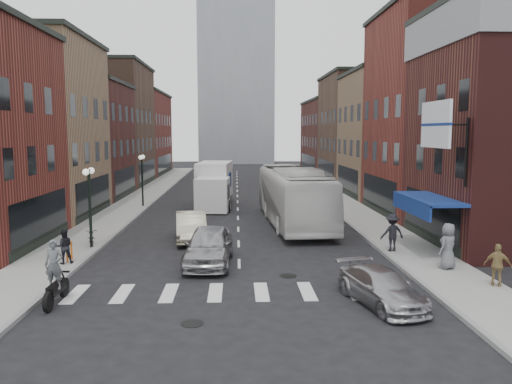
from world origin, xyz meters
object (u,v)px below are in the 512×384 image
(transit_bus, at_px, (293,196))
(streetlamp_near, at_px, (89,192))
(streetlamp_far, at_px, (142,171))
(ped_left_solo, at_px, (64,246))
(box_truck, at_px, (214,185))
(bike_rack, at_px, (69,252))
(ped_right_c, at_px, (448,246))
(sedan_left_near, at_px, (209,246))
(billboard_sign, at_px, (438,126))
(motorcycle_rider, at_px, (55,274))
(ped_right_a, at_px, (392,233))
(parked_bicycle, at_px, (92,237))
(ped_right_b, at_px, (498,265))
(curb_car, at_px, (381,287))
(sedan_left_far, at_px, (191,227))

(transit_bus, bearing_deg, streetlamp_near, -151.92)
(streetlamp_far, xyz_separation_m, ped_left_solo, (-0.25, -17.22, -2.00))
(box_truck, xyz_separation_m, ped_left_solo, (-5.80, -17.33, -0.80))
(bike_rack, bearing_deg, ped_right_c, -6.97)
(bike_rack, relative_size, sedan_left_near, 0.16)
(box_truck, xyz_separation_m, sedan_left_near, (0.50, -17.14, -0.87))
(transit_bus, bearing_deg, billboard_sign, -66.78)
(streetlamp_far, height_order, transit_bus, streetlamp_far)
(motorcycle_rider, height_order, ped_right_a, motorcycle_rider)
(parked_bicycle, bearing_deg, ped_right_b, -38.84)
(motorcycle_rider, bearing_deg, box_truck, 79.49)
(parked_bicycle, distance_m, ped_left_solo, 3.64)
(curb_car, xyz_separation_m, ped_right_b, (4.76, 1.35, 0.35))
(box_truck, relative_size, transit_bus, 0.62)
(motorcycle_rider, relative_size, parked_bicycle, 1.42)
(ped_right_c, bearing_deg, ped_right_a, -101.09)
(ped_right_c, bearing_deg, curb_car, 9.84)
(streetlamp_near, distance_m, ped_left_solo, 3.79)
(streetlamp_far, xyz_separation_m, bike_rack, (-0.20, -16.70, -2.36))
(parked_bicycle, distance_m, ped_right_a, 15.03)
(streetlamp_far, relative_size, motorcycle_rider, 1.81)
(box_truck, height_order, sedan_left_near, box_truck)
(billboard_sign, distance_m, streetlamp_near, 16.68)
(motorcycle_rider, bearing_deg, streetlamp_near, 98.60)
(billboard_sign, height_order, streetlamp_far, billboard_sign)
(billboard_sign, bearing_deg, parked_bicycle, 166.35)
(sedan_left_far, relative_size, ped_right_c, 2.36)
(curb_car, distance_m, ped_right_a, 7.46)
(box_truck, bearing_deg, billboard_sign, -54.38)
(box_truck, relative_size, ped_right_a, 4.51)
(streetlamp_far, distance_m, ped_right_a, 21.51)
(sedan_left_far, distance_m, curb_car, 12.86)
(streetlamp_near, bearing_deg, ped_right_c, -16.21)
(sedan_left_near, xyz_separation_m, parked_bicycle, (-6.16, 3.43, -0.28))
(bike_rack, height_order, curb_car, curb_car)
(billboard_sign, bearing_deg, ped_right_c, -81.53)
(ped_right_a, bearing_deg, streetlamp_far, -55.52)
(streetlamp_far, height_order, ped_left_solo, streetlamp_far)
(streetlamp_far, relative_size, ped_left_solo, 2.69)
(motorcycle_rider, relative_size, ped_right_a, 1.25)
(transit_bus, relative_size, ped_right_b, 8.11)
(parked_bicycle, bearing_deg, billboard_sign, -28.65)
(streetlamp_near, bearing_deg, parked_bicycle, 103.80)
(streetlamp_far, distance_m, ped_left_solo, 17.33)
(motorcycle_rider, xyz_separation_m, ped_left_solo, (-1.35, 4.87, -0.15))
(streetlamp_near, xyz_separation_m, sedan_left_far, (4.82, 2.00, -2.16))
(billboard_sign, distance_m, box_truck, 20.94)
(bike_rack, distance_m, transit_bus, 14.60)
(sedan_left_near, bearing_deg, bike_rack, 179.95)
(streetlamp_near, distance_m, ped_right_c, 16.93)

